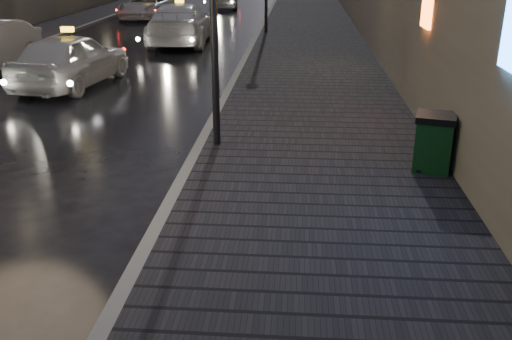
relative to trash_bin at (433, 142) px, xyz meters
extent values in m
cube|color=black|center=(-1.90, 16.08, -0.58)|extent=(4.60, 58.00, 0.15)
cube|color=slate|center=(-4.30, 16.08, -0.58)|extent=(0.20, 58.00, 0.15)
cube|color=black|center=(-14.50, 16.08, -0.58)|extent=(2.40, 58.00, 0.15)
cube|color=slate|center=(-13.20, 16.08, -0.58)|extent=(0.20, 58.00, 0.15)
cylinder|color=black|center=(-3.95, 1.08, 1.99)|extent=(0.14, 0.14, 5.00)
cube|color=black|center=(0.00, 0.00, -0.06)|extent=(0.74, 0.74, 0.89)
cube|color=black|center=(0.00, 0.00, 0.44)|extent=(0.79, 0.79, 0.11)
imported|color=silver|center=(-8.95, 6.43, 0.12)|extent=(2.44, 4.78, 1.56)
imported|color=white|center=(-7.35, 14.36, 0.17)|extent=(2.66, 5.86, 1.66)
imported|color=silver|center=(-11.08, 23.32, 0.02)|extent=(2.71, 5.11, 1.37)
camera|label=1|loc=(-2.35, -9.58, 3.15)|focal=40.00mm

